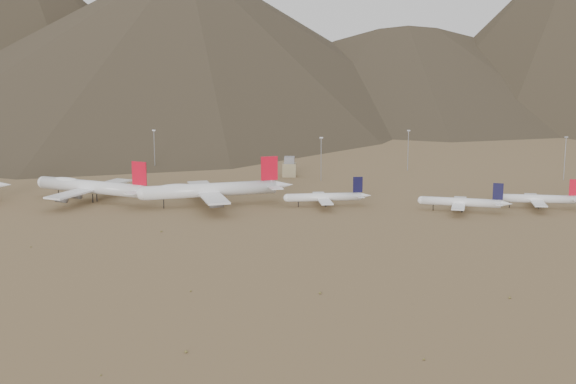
# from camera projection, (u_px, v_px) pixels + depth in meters

# --- Properties ---
(ground) EXTENTS (3000.00, 3000.00, 0.00)m
(ground) POSITION_uv_depth(u_px,v_px,m) (210.00, 221.00, 365.22)
(ground) COLOR olive
(ground) RESTS_ON ground
(widebody_centre) EXTENTS (71.69, 57.50, 22.54)m
(widebody_centre) POSITION_uv_depth(u_px,v_px,m) (93.00, 187.00, 405.38)
(widebody_centre) COLOR white
(widebody_centre) RESTS_ON ground
(widebody_east) EXTENTS (75.94, 60.53, 23.51)m
(widebody_east) POSITION_uv_depth(u_px,v_px,m) (211.00, 190.00, 395.96)
(widebody_east) COLOR white
(widebody_east) RESTS_ON ground
(narrowbody_a) EXTENTS (43.76, 31.90, 14.53)m
(narrowbody_a) POSITION_uv_depth(u_px,v_px,m) (326.00, 197.00, 395.23)
(narrowbody_a) COLOR white
(narrowbody_a) RESTS_ON ground
(narrowbody_b) EXTENTS (44.04, 32.25, 14.69)m
(narrowbody_b) POSITION_uv_depth(u_px,v_px,m) (463.00, 202.00, 382.59)
(narrowbody_b) COLOR white
(narrowbody_b) RESTS_ON ground
(narrowbody_c) EXTENTS (44.82, 32.28, 14.79)m
(narrowbody_c) POSITION_uv_depth(u_px,v_px,m) (540.00, 199.00, 390.36)
(narrowbody_c) COLOR white
(narrowbody_c) RESTS_ON ground
(control_tower) EXTENTS (8.00, 8.00, 12.00)m
(control_tower) POSITION_uv_depth(u_px,v_px,m) (289.00, 168.00, 480.31)
(control_tower) COLOR tan
(control_tower) RESTS_ON ground
(mast_west) EXTENTS (2.00, 0.60, 25.70)m
(mast_west) POSITION_uv_depth(u_px,v_px,m) (154.00, 148.00, 500.02)
(mast_west) COLOR gray
(mast_west) RESTS_ON ground
(mast_centre) EXTENTS (2.00, 0.60, 25.70)m
(mast_centre) POSITION_uv_depth(u_px,v_px,m) (321.00, 157.00, 463.75)
(mast_centre) COLOR gray
(mast_centre) RESTS_ON ground
(mast_east) EXTENTS (2.00, 0.60, 25.70)m
(mast_east) POSITION_uv_depth(u_px,v_px,m) (408.00, 148.00, 499.18)
(mast_east) COLOR gray
(mast_east) RESTS_ON ground
(mast_far_east) EXTENTS (2.00, 0.60, 25.70)m
(mast_far_east) POSITION_uv_depth(u_px,v_px,m) (565.00, 156.00, 466.43)
(mast_far_east) COLOR gray
(mast_far_east) RESTS_ON ground
(desert_scrub) EXTENTS (448.07, 165.82, 0.77)m
(desert_scrub) POSITION_uv_depth(u_px,v_px,m) (1.00, 285.00, 268.78)
(desert_scrub) COLOR olive
(desert_scrub) RESTS_ON ground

